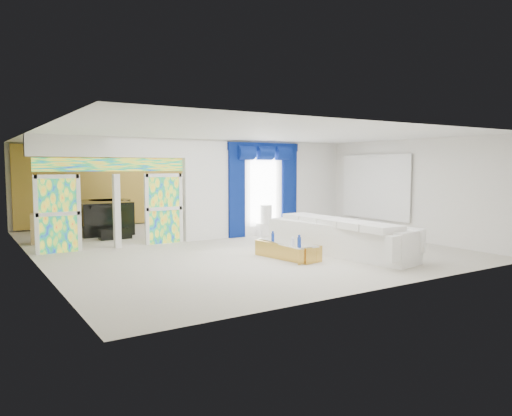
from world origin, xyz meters
TOP-DOWN VIEW (x-y plane):
  - floor at (0.00, 0.00)m, footprint 12.00×12.00m
  - dividing_wall at (2.15, 1.00)m, footprint 5.70×0.18m
  - dividing_header at (-2.85, 1.00)m, footprint 4.30×0.18m
  - stained_panel_left at (-4.28, 1.00)m, footprint 0.95×0.04m
  - stained_panel_right at (-1.42, 1.00)m, footprint 0.95×0.04m
  - stained_transom at (-2.85, 1.00)m, footprint 4.00×0.05m
  - window_pane at (1.90, 0.90)m, footprint 1.00×0.02m
  - blue_drape_left at (0.90, 0.87)m, footprint 0.55×0.10m
  - blue_drape_right at (2.90, 0.87)m, footprint 0.55×0.10m
  - blue_pelmet at (1.90, 0.87)m, footprint 2.60×0.12m
  - wall_mirror at (4.94, -1.00)m, footprint 0.04×2.70m
  - gold_curtains at (0.00, 5.90)m, footprint 9.70×0.12m
  - white_sofa at (1.59, -3.02)m, footprint 1.59×4.18m
  - coffee_table at (0.24, -2.72)m, footprint 0.86×1.77m
  - console_table at (2.19, 0.72)m, footprint 1.21×0.52m
  - table_lamp at (1.89, 0.72)m, footprint 0.36×0.36m
  - armchair at (3.51, -0.89)m, footprint 0.86×0.97m
  - grand_piano at (-2.39, 4.17)m, footprint 1.60×2.09m
  - piano_bench at (-2.39, 2.57)m, footprint 0.94×0.37m
  - tv_console at (-4.39, 2.85)m, footprint 0.68×0.63m
  - chandelier at (-2.30, 3.40)m, footprint 0.60×0.60m
  - decanters at (0.20, -2.86)m, footprint 0.14×1.21m

SIDE VIEW (x-z plane):
  - floor at x=0.00m, z-range 0.00..0.00m
  - piano_bench at x=-2.39m, z-range 0.00..0.31m
  - coffee_table at x=0.24m, z-range 0.00..0.38m
  - console_table at x=2.19m, z-range 0.00..0.39m
  - armchair at x=3.51m, z-range 0.00..0.62m
  - white_sofa at x=1.59m, z-range 0.00..0.78m
  - tv_console at x=-4.39m, z-range 0.00..0.86m
  - decanters at x=0.20m, z-range 0.36..0.56m
  - grand_piano at x=-2.39m, z-range 0.00..1.05m
  - table_lamp at x=1.89m, z-range 0.39..0.97m
  - stained_panel_left at x=-4.28m, z-range 0.00..2.00m
  - stained_panel_right at x=-1.42m, z-range 0.00..2.00m
  - blue_drape_left at x=0.90m, z-range 0.00..2.80m
  - blue_drape_right at x=2.90m, z-range 0.00..2.80m
  - window_pane at x=1.90m, z-range 0.30..2.60m
  - dividing_wall at x=2.15m, z-range 0.00..3.00m
  - gold_curtains at x=0.00m, z-range 0.05..2.95m
  - wall_mirror at x=4.94m, z-range 0.60..2.50m
  - stained_transom at x=-2.85m, z-range 2.08..2.42m
  - chandelier at x=-2.30m, z-range 2.35..2.95m
  - dividing_header at x=-2.85m, z-range 2.45..3.00m
  - blue_pelmet at x=1.90m, z-range 2.69..2.94m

